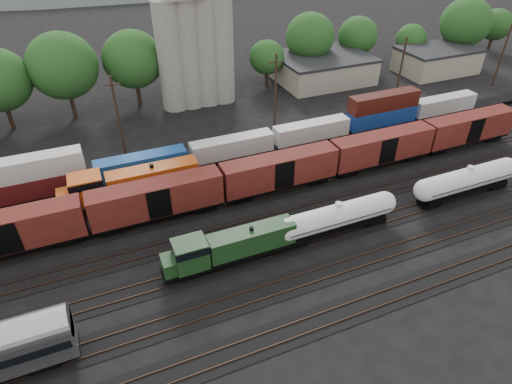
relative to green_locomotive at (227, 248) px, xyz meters
name	(u,v)px	position (x,y,z in m)	size (l,w,h in m)	color
ground	(260,223)	(5.77, 5.00, -2.32)	(600.00, 600.00, 0.00)	black
tracks	(260,222)	(5.77, 5.00, -2.28)	(180.00, 33.20, 0.20)	black
green_locomotive	(227,248)	(0.00, 0.00, 0.00)	(15.24, 2.69, 4.04)	black
tank_car_a	(337,217)	(12.85, 0.00, 0.04)	(15.04, 2.69, 3.94)	white
tank_car_b	(467,180)	(31.44, 0.00, 0.15)	(15.74, 2.82, 4.13)	white
orange_locomotive	(128,184)	(-7.40, 15.00, 0.30)	(18.41, 3.07, 4.60)	black
boxcar_string	(86,215)	(-12.55, 10.00, 0.80)	(122.80, 2.90, 4.20)	black
container_wall	(65,176)	(-14.33, 20.00, 0.31)	(160.68, 2.60, 5.80)	black
grain_silo	(194,41)	(9.06, 41.00, 8.93)	(13.40, 5.00, 29.00)	gray
industrial_sheds	(217,89)	(12.40, 40.25, 0.24)	(119.38, 17.26, 5.10)	#9E937F
tree_band	(120,62)	(-3.10, 44.93, 5.66)	(166.19, 24.45, 14.40)	black
utility_poles	(201,103)	(5.77, 27.00, 3.89)	(122.20, 0.36, 12.00)	black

